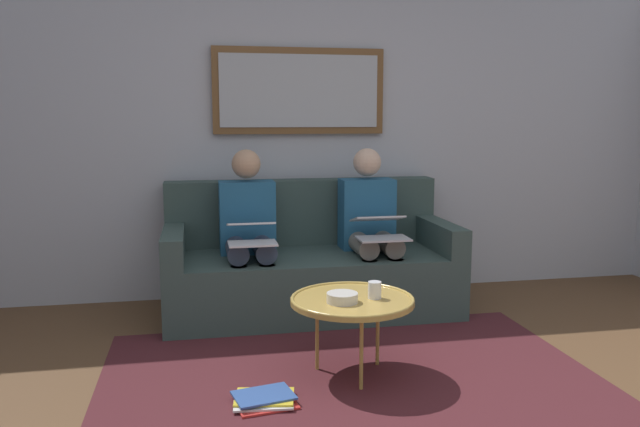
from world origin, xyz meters
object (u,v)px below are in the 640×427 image
couch (309,266)px  coffee_table (352,301)px  framed_mirror (299,91)px  laptop_silver (380,227)px  person_left (370,224)px  magazine_stack (264,399)px  person_right (248,228)px  cup (375,290)px  bowl (342,298)px  laptop_white (252,232)px

couch → coffee_table: couch is taller
couch → framed_mirror: framed_mirror is taller
coffee_table → laptop_silver: 1.02m
person_left → magazine_stack: bearing=57.3°
person_left → person_right: size_ratio=1.00×
couch → cup: 1.25m
framed_mirror → person_left: (-0.43, 0.46, -0.94)m
framed_mirror → laptop_silver: bearing=121.5°
framed_mirror → person_left: size_ratio=1.12×
framed_mirror → magazine_stack: 2.46m
cup → person_left: 1.21m
cup → person_right: size_ratio=0.08×
framed_mirror → person_left: framed_mirror is taller
cup → person_right: bearing=-64.3°
laptop_silver → person_right: size_ratio=0.31×
bowl → framed_mirror: bearing=-91.7°
coffee_table → framed_mirror: bearing=-89.4°
cup → person_right: person_right is taller
laptop_white → magazine_stack: laptop_white is taller
coffee_table → laptop_white: size_ratio=2.03×
framed_mirror → bowl: (0.05, 1.66, -1.11)m
coffee_table → magazine_stack: 0.68m
person_right → framed_mirror: bearing=-133.2°
framed_mirror → laptop_white: size_ratio=4.00×
laptop_white → person_left: bearing=-163.6°
person_left → cup: bearing=75.7°
person_left → laptop_silver: (-0.00, 0.24, 0.02)m
framed_mirror → cup: bearing=94.7°
framed_mirror → magazine_stack: framed_mirror is taller
bowl → cup: bearing=-168.1°
couch → framed_mirror: (0.00, -0.39, 1.24)m
person_left → coffee_table: bearing=70.2°
bowl → person_right: person_right is taller
bowl → magazine_stack: 0.63m
bowl → laptop_white: size_ratio=0.50×
magazine_stack → laptop_white: bearing=-92.4°
couch → bowl: bearing=87.7°
bowl → person_left: 1.31m
person_right → bowl: bearing=107.5°
person_right → laptop_white: bearing=90.0°
framed_mirror → laptop_white: bearing=58.8°
magazine_stack → person_left: bearing=-122.7°
framed_mirror → bowl: bearing=88.3°
coffee_table → laptop_silver: (-0.41, -0.91, 0.22)m
couch → framed_mirror: size_ratio=1.56×
couch → person_left: 0.53m
couch → cup: bearing=96.1°
framed_mirror → person_right: size_ratio=1.12×
cup → magazine_stack: bearing=22.2°
coffee_table → laptop_white: (0.45, -0.90, 0.22)m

